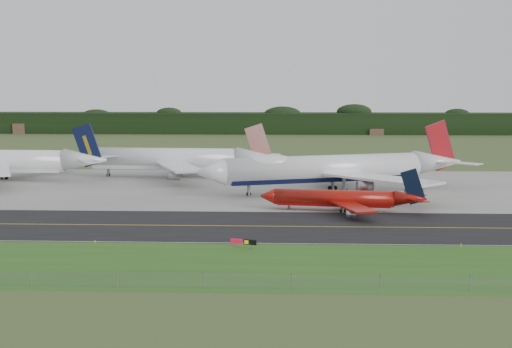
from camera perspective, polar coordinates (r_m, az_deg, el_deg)
The scene contains 15 objects.
ground at distance 145.25m, azimuth 0.38°, elevation -3.89°, with size 600.00×600.00×0.00m, color #374620.
grass_verge at distance 111.11m, azimuth -0.29°, elevation -7.31°, with size 400.00×30.00×0.01m, color #2A5318.
taxiway at distance 141.32m, azimuth 0.32°, elevation -4.19°, with size 400.00×32.00×0.02m, color black.
apron at distance 195.53m, azimuth 0.94°, elevation -1.05°, with size 400.00×78.00×0.01m, color gray.
taxiway_centreline at distance 141.32m, azimuth 0.32°, elevation -4.18°, with size 400.00×0.40×0.00m, color gold.
taxiway_edge_line at distance 126.16m, azimuth 0.05°, elevation -5.55°, with size 400.00×0.25×0.00m, color silver.
perimeter_fence at distance 98.29m, azimuth -0.67°, elevation -8.57°, with size 320.00×0.10×320.00m.
horizon_treeline at distance 416.89m, azimuth 1.79°, elevation 4.01°, with size 700.00×25.00×12.00m.
jet_ba_747 at distance 185.72m, azimuth 6.16°, elevation 0.44°, with size 71.43×57.55×18.50m.
jet_red_737 at distance 158.96m, azimuth 6.98°, elevation -1.98°, with size 36.73×29.73×9.92m.
jet_star_tail at distance 216.76m, azimuth -6.59°, elevation 1.17°, with size 62.94×52.61×16.60m.
taxiway_sign at distance 122.24m, azimuth -1.03°, elevation -5.45°, with size 4.55×1.56×1.57m.
edge_marker_left at distance 129.54m, azimuth -12.76°, elevation -5.30°, with size 0.16×0.16×0.50m, color yellow.
edge_marker_center at distance 125.17m, azimuth -0.28°, elevation -5.55°, with size 0.16×0.16×0.50m, color yellow.
edge_marker_right at distance 128.61m, azimuth 16.08°, elevation -5.49°, with size 0.16×0.16×0.50m, color yellow.
Camera 1 is at (5.29, -142.51, 27.56)m, focal length 50.00 mm.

